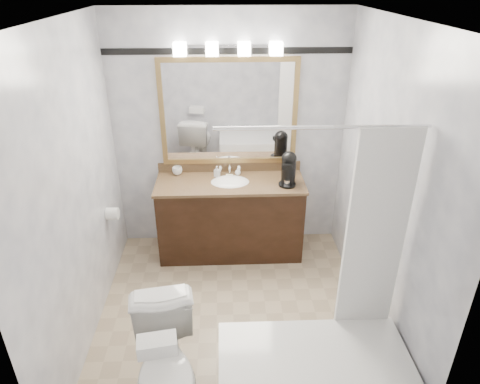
% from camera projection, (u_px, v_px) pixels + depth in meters
% --- Properties ---
extents(room, '(2.42, 2.62, 2.52)m').
position_uv_depth(room, '(232.00, 192.00, 3.31)').
color(room, tan).
rests_on(room, ground).
extents(vanity, '(1.53, 0.58, 0.97)m').
position_uv_depth(vanity, '(230.00, 216.00, 4.58)').
color(vanity, black).
rests_on(vanity, ground).
extents(mirror, '(1.40, 0.04, 1.10)m').
position_uv_depth(mirror, '(229.00, 113.00, 4.33)').
color(mirror, '#AB874D').
rests_on(mirror, room).
extents(vanity_light_bar, '(1.02, 0.14, 0.12)m').
position_uv_depth(vanity_light_bar, '(228.00, 48.00, 3.99)').
color(vanity_light_bar, silver).
rests_on(vanity_light_bar, room).
extents(accent_stripe, '(2.40, 0.01, 0.06)m').
position_uv_depth(accent_stripe, '(228.00, 51.00, 4.07)').
color(accent_stripe, black).
rests_on(accent_stripe, room).
extents(bathtub, '(1.30, 0.75, 1.96)m').
position_uv_depth(bathtub, '(316.00, 374.00, 2.97)').
color(bathtub, white).
rests_on(bathtub, ground).
extents(tp_roll, '(0.11, 0.12, 0.12)m').
position_uv_depth(tp_roll, '(113.00, 214.00, 4.11)').
color(tp_roll, white).
rests_on(tp_roll, room).
extents(toilet, '(0.56, 0.83, 0.79)m').
position_uv_depth(toilet, '(167.00, 370.00, 2.86)').
color(toilet, white).
rests_on(toilet, ground).
extents(tissue_box, '(0.25, 0.16, 0.09)m').
position_uv_depth(tissue_box, '(157.00, 345.00, 2.48)').
color(tissue_box, white).
rests_on(tissue_box, toilet).
extents(coffee_maker, '(0.18, 0.22, 0.34)m').
position_uv_depth(coffee_maker, '(289.00, 167.00, 4.28)').
color(coffee_maker, black).
rests_on(coffee_maker, vanity).
extents(cup_left, '(0.11, 0.11, 0.08)m').
position_uv_depth(cup_left, '(177.00, 171.00, 4.53)').
color(cup_left, white).
rests_on(cup_left, vanity).
extents(cup_right, '(0.08, 0.08, 0.07)m').
position_uv_depth(cup_right, '(177.00, 171.00, 4.55)').
color(cup_right, white).
rests_on(cup_right, vanity).
extents(soap_bottle_a, '(0.07, 0.07, 0.11)m').
position_uv_depth(soap_bottle_a, '(217.00, 171.00, 4.48)').
color(soap_bottle_a, white).
rests_on(soap_bottle_a, vanity).
extents(soap_bottle_b, '(0.06, 0.06, 0.08)m').
position_uv_depth(soap_bottle_b, '(238.00, 171.00, 4.53)').
color(soap_bottle_b, white).
rests_on(soap_bottle_b, vanity).
extents(soap_bar, '(0.08, 0.06, 0.02)m').
position_uv_depth(soap_bar, '(229.00, 176.00, 4.49)').
color(soap_bar, '#E8E9C0').
rests_on(soap_bar, vanity).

